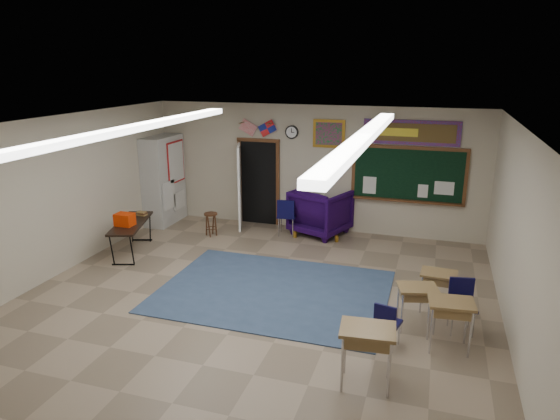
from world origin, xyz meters
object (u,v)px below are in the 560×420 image
(wingback_armchair, at_px, (321,212))
(student_desk_front_left, at_px, (416,305))
(folding_table, at_px, (132,236))
(student_desk_front_right, at_px, (438,289))
(wooden_stool, at_px, (211,224))

(wingback_armchair, bearing_deg, student_desk_front_left, 142.27)
(student_desk_front_left, relative_size, folding_table, 0.40)
(wingback_armchair, relative_size, student_desk_front_right, 1.76)
(folding_table, xyz_separation_m, wooden_stool, (1.14, 1.51, -0.09))
(folding_table, distance_m, wooden_stool, 1.90)
(wingback_armchair, distance_m, folding_table, 4.33)
(student_desk_front_right, distance_m, folding_table, 6.32)
(student_desk_front_right, bearing_deg, wooden_stool, 159.69)
(wingback_armchair, xyz_separation_m, folding_table, (-3.56, -2.44, -0.17))
(student_desk_front_left, bearing_deg, student_desk_front_right, 51.65)
(folding_table, bearing_deg, student_desk_front_right, -24.90)
(student_desk_front_left, distance_m, student_desk_front_right, 0.76)
(wooden_stool, bearing_deg, student_desk_front_right, -24.11)
(wooden_stool, bearing_deg, student_desk_front_left, -31.78)
(wingback_armchair, height_order, student_desk_front_left, wingback_armchair)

